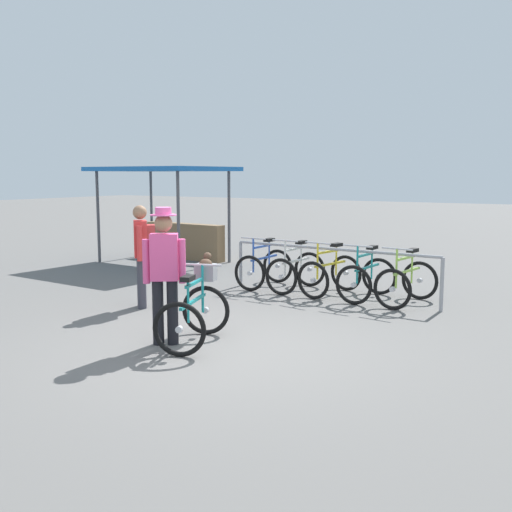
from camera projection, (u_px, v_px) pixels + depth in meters
name	position (u px, v px, depth m)	size (l,w,h in m)	color
ground_plane	(221.00, 348.00, 7.35)	(80.00, 80.00, 0.00)	#605E5B
bike_rack_rail	(331.00, 258.00, 10.32)	(3.90, 0.26, 0.88)	#99999E
racked_bike_blue	(264.00, 268.00, 11.35)	(0.67, 1.10, 0.97)	black
racked_bike_white	(296.00, 271.00, 10.96)	(0.72, 1.13, 0.97)	black
racked_bike_yellow	(330.00, 274.00, 10.57)	(0.84, 1.20, 0.97)	black
racked_bike_teal	(367.00, 278.00, 10.17)	(0.73, 1.15, 0.97)	black
racked_bike_lime	(407.00, 282.00, 9.78)	(0.80, 1.16, 0.97)	black
featured_bicycle	(196.00, 305.00, 7.56)	(0.97, 1.26, 1.09)	black
person_with_featured_bike	(164.00, 270.00, 7.40)	(0.45, 0.37, 1.72)	black
pedestrian_with_backpack	(142.00, 249.00, 9.51)	(0.47, 0.47, 1.64)	#383842
market_stall	(173.00, 204.00, 14.64)	(3.24, 2.49, 2.30)	#4C4C51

